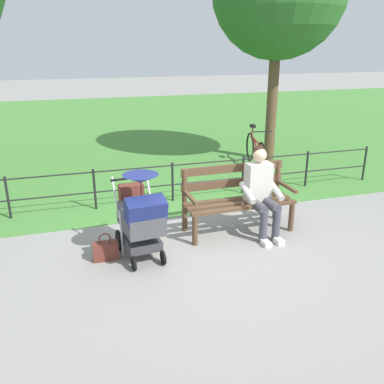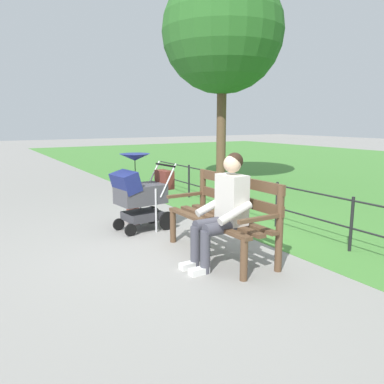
{
  "view_description": "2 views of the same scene",
  "coord_description": "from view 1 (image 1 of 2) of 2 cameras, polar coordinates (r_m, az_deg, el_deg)",
  "views": [
    {
      "loc": [
        1.68,
        5.09,
        2.62
      ],
      "look_at": [
        0.13,
        0.03,
        0.71
      ],
      "focal_mm": 38.49,
      "sensor_mm": 36.0,
      "label": 1
    },
    {
      "loc": [
        -4.31,
        2.56,
        1.63
      ],
      "look_at": [
        -0.05,
        0.02,
        0.7
      ],
      "focal_mm": 36.13,
      "sensor_mm": 36.0,
      "label": 2
    }
  ],
  "objects": [
    {
      "name": "park_bench",
      "position": [
        6.06,
        6.22,
        -0.51
      ],
      "size": [
        1.61,
        0.62,
        0.96
      ],
      "color": "brown",
      "rests_on": "ground"
    },
    {
      "name": "handbag",
      "position": [
        5.44,
        -11.89,
        -7.92
      ],
      "size": [
        0.32,
        0.14,
        0.37
      ],
      "color": "brown",
      "rests_on": "ground"
    },
    {
      "name": "stroller",
      "position": [
        5.21,
        -7.12,
        -3.21
      ],
      "size": [
        0.58,
        0.93,
        1.15
      ],
      "color": "black",
      "rests_on": "ground"
    },
    {
      "name": "bicycle",
      "position": [
        9.42,
        8.77,
        5.75
      ],
      "size": [
        0.48,
        1.64,
        0.89
      ],
      "color": "black",
      "rests_on": "ground"
    },
    {
      "name": "ground_plane",
      "position": [
        5.97,
        1.06,
        -6.23
      ],
      "size": [
        60.0,
        60.0,
        0.0
      ],
      "primitive_type": "plane",
      "color": "gray"
    },
    {
      "name": "person_on_bench",
      "position": [
        5.93,
        9.58,
        0.42
      ],
      "size": [
        0.54,
        0.74,
        1.28
      ],
      "color": "#42424C",
      "rests_on": "ground"
    },
    {
      "name": "grass_lawn",
      "position": [
        14.23,
        -10.18,
        8.94
      ],
      "size": [
        40.0,
        16.0,
        0.01
      ],
      "primitive_type": "cube",
      "color": "#478438",
      "rests_on": "ground"
    },
    {
      "name": "park_fence",
      "position": [
        7.24,
        -0.56,
        2.16
      ],
      "size": [
        8.02,
        0.04,
        0.7
      ],
      "color": "black",
      "rests_on": "ground"
    }
  ]
}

